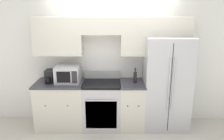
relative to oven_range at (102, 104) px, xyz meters
The scene contains 9 objects.
ground_plane 0.59m from the oven_range, 57.49° to the right, with size 12.00×12.00×0.00m, color beige.
wall_back 1.06m from the oven_range, 54.13° to the left, with size 8.00×0.39×2.60m.
lower_cabinets_left 0.81m from the oven_range, behind, with size 0.93×0.64×0.92m.
lower_cabinets_right 0.59m from the oven_range, ahead, with size 0.47×0.64×0.92m.
oven_range is the anchor object (origin of this frame).
refrigerator 1.31m from the oven_range, ahead, with size 0.85×0.80×1.79m.
microwave 0.89m from the oven_range, behind, with size 0.45×0.41×0.32m.
bottle 0.85m from the oven_range, ahead, with size 0.07×0.07×0.29m.
coffee_maker 1.15m from the oven_range, behind, with size 0.15×0.27×0.25m.
Camera 1 is at (0.03, -3.65, 2.27)m, focal length 35.00 mm.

